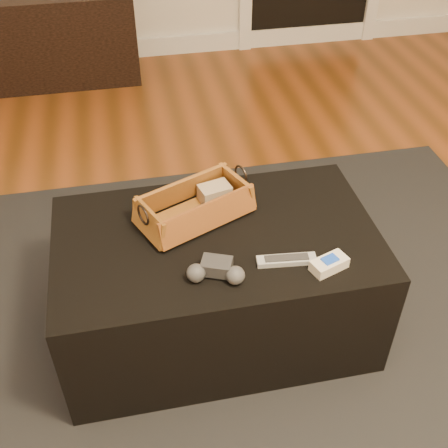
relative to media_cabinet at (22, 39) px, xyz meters
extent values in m
cube|color=brown|center=(0.57, -2.51, -0.27)|extent=(5.00, 5.50, 0.01)
cube|color=white|center=(0.57, 0.22, -0.20)|extent=(5.00, 0.04, 0.12)
cube|color=black|center=(0.00, 0.00, 0.00)|extent=(1.34, 0.45, 0.53)
cube|color=black|center=(0.77, -2.23, -0.26)|extent=(2.60, 2.00, 0.01)
cube|color=black|center=(0.77, -2.18, -0.04)|extent=(1.00, 0.60, 0.42)
cube|color=black|center=(0.71, -2.10, 0.19)|extent=(0.19, 0.13, 0.02)
cube|color=tan|center=(0.79, -2.02, 0.21)|extent=(0.11, 0.09, 0.05)
cube|color=#A96726|center=(0.72, -2.08, 0.17)|extent=(0.35, 0.26, 0.01)
cube|color=#AD6B27|center=(0.69, -2.01, 0.23)|extent=(0.33, 0.17, 0.09)
cube|color=#945221|center=(0.75, -2.16, 0.23)|extent=(0.33, 0.17, 0.09)
cube|color=#9B5E23|center=(0.87, -2.02, 0.23)|extent=(0.10, 0.17, 0.09)
cube|color=#995B22|center=(0.57, -2.15, 0.23)|extent=(0.10, 0.17, 0.09)
torus|color=black|center=(0.88, -2.01, 0.26)|extent=(0.03, 0.06, 0.07)
torus|color=black|center=(0.55, -2.16, 0.26)|extent=(0.03, 0.06, 0.07)
cube|color=#2B2B2D|center=(0.74, -2.34, 0.20)|extent=(0.10, 0.09, 0.04)
sphere|color=#3A3A3D|center=(0.68, -2.36, 0.19)|extent=(0.07, 0.07, 0.05)
sphere|color=#3E3E41|center=(0.78, -2.39, 0.19)|extent=(0.07, 0.07, 0.05)
cube|color=silver|center=(0.95, -2.34, 0.18)|extent=(0.18, 0.06, 0.02)
cube|color=#2A2A2D|center=(0.95, -2.34, 0.19)|extent=(0.13, 0.04, 0.00)
cube|color=silver|center=(1.06, -2.39, 0.18)|extent=(0.12, 0.09, 0.03)
cube|color=blue|center=(1.06, -2.39, 0.20)|extent=(0.05, 0.05, 0.01)
camera|label=1|loc=(0.53, -3.46, 1.30)|focal=45.00mm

